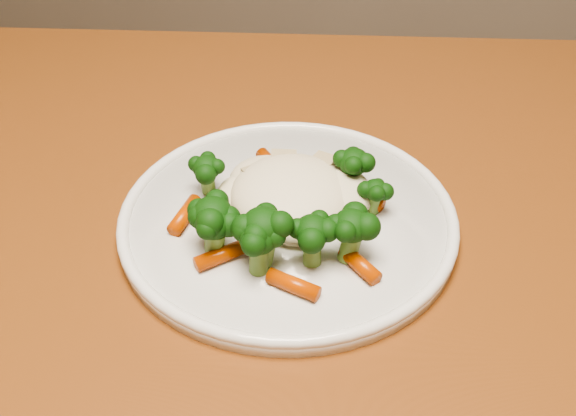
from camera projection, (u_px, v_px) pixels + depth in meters
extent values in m
cube|color=brown|center=(167.00, 287.00, 0.57)|extent=(1.36, 1.02, 0.04)
cylinder|color=white|center=(288.00, 221.00, 0.59)|extent=(0.27, 0.27, 0.01)
ellipsoid|color=#F6E8C5|center=(292.00, 183.00, 0.58)|extent=(0.12, 0.11, 0.04)
ellipsoid|color=black|center=(214.00, 227.00, 0.54)|extent=(0.05, 0.05, 0.04)
ellipsoid|color=black|center=(264.00, 240.00, 0.53)|extent=(0.05, 0.05, 0.05)
ellipsoid|color=black|center=(312.00, 242.00, 0.53)|extent=(0.04, 0.04, 0.04)
ellipsoid|color=black|center=(351.00, 238.00, 0.54)|extent=(0.05, 0.05, 0.04)
ellipsoid|color=black|center=(375.00, 198.00, 0.58)|extent=(0.03, 0.03, 0.03)
ellipsoid|color=black|center=(353.00, 172.00, 0.60)|extent=(0.04, 0.04, 0.04)
ellipsoid|color=black|center=(207.00, 177.00, 0.60)|extent=(0.04, 0.04, 0.03)
ellipsoid|color=black|center=(214.00, 235.00, 0.54)|extent=(0.05, 0.05, 0.04)
ellipsoid|color=black|center=(259.00, 250.00, 0.53)|extent=(0.05, 0.05, 0.04)
cylinder|color=#C24504|center=(273.00, 165.00, 0.63)|extent=(0.04, 0.04, 0.01)
cylinder|color=#C24504|center=(325.00, 171.00, 0.62)|extent=(0.03, 0.04, 0.01)
cylinder|color=#C24504|center=(357.00, 194.00, 0.60)|extent=(0.05, 0.03, 0.01)
cylinder|color=#C24504|center=(185.00, 215.00, 0.58)|extent=(0.02, 0.04, 0.01)
cylinder|color=#C24504|center=(224.00, 254.00, 0.54)|extent=(0.04, 0.04, 0.01)
cylinder|color=#C24504|center=(293.00, 285.00, 0.52)|extent=(0.04, 0.02, 0.01)
cylinder|color=#C24504|center=(360.00, 264.00, 0.53)|extent=(0.04, 0.03, 0.01)
ellipsoid|color=brown|center=(305.00, 190.00, 0.58)|extent=(0.03, 0.03, 0.02)
ellipsoid|color=brown|center=(316.00, 195.00, 0.58)|extent=(0.02, 0.02, 0.01)
ellipsoid|color=brown|center=(259.00, 186.00, 0.59)|extent=(0.02, 0.02, 0.01)
cube|color=tan|center=(284.00, 160.00, 0.62)|extent=(0.02, 0.02, 0.01)
cube|color=tan|center=(325.00, 164.00, 0.61)|extent=(0.03, 0.02, 0.01)
cube|color=tan|center=(253.00, 172.00, 0.60)|extent=(0.02, 0.02, 0.01)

